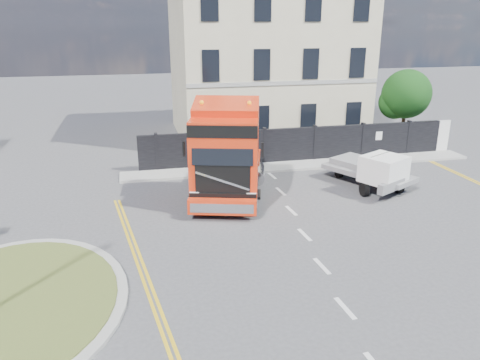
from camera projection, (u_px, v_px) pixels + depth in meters
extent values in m
plane|color=#424244|center=(226.00, 238.00, 17.51)|extent=(120.00, 120.00, 0.00)
cylinder|color=gray|center=(5.00, 306.00, 13.24)|extent=(6.80, 6.80, 0.12)
cylinder|color=#394D1E|center=(5.00, 303.00, 13.21)|extent=(6.20, 6.20, 0.05)
cube|color=black|center=(298.00, 145.00, 26.77)|extent=(18.00, 0.25, 2.00)
cube|color=silver|center=(429.00, 137.00, 28.58)|extent=(2.60, 0.12, 2.00)
cube|color=beige|center=(264.00, 55.00, 32.25)|extent=(12.00, 10.00, 11.00)
cylinder|color=#382619|center=(403.00, 124.00, 31.29)|extent=(0.24, 0.24, 2.40)
sphere|color=#103711|center=(406.00, 94.00, 30.64)|extent=(3.20, 3.20, 3.20)
sphere|color=#103711|center=(395.00, 102.00, 31.10)|extent=(2.20, 2.20, 2.20)
cube|color=gray|center=(303.00, 165.00, 26.24)|extent=(20.00, 1.60, 0.12)
cube|color=black|center=(229.00, 173.00, 22.31)|extent=(4.56, 7.50, 0.50)
cube|color=red|center=(225.00, 152.00, 19.96)|extent=(3.48, 3.55, 3.12)
cube|color=red|center=(227.00, 117.00, 20.66)|extent=(2.95, 1.73, 1.56)
cube|color=black|center=(222.00, 151.00, 18.47)|extent=(2.37, 0.74, 1.17)
cube|color=red|center=(222.00, 207.00, 18.85)|extent=(2.78, 1.14, 0.61)
cylinder|color=black|center=(196.00, 199.00, 19.77)|extent=(0.66, 1.21, 1.16)
cylinder|color=gray|center=(196.00, 199.00, 19.77)|extent=(0.56, 0.72, 0.64)
cylinder|color=black|center=(253.00, 200.00, 19.64)|extent=(0.66, 1.21, 1.16)
cylinder|color=gray|center=(253.00, 200.00, 19.64)|extent=(0.56, 0.72, 0.64)
cylinder|color=black|center=(207.00, 171.00, 23.50)|extent=(0.66, 1.21, 1.16)
cylinder|color=gray|center=(207.00, 171.00, 23.50)|extent=(0.56, 0.72, 0.64)
cylinder|color=black|center=(255.00, 172.00, 23.38)|extent=(0.66, 1.21, 1.16)
cylinder|color=gray|center=(255.00, 172.00, 23.38)|extent=(0.56, 0.72, 0.64)
cylinder|color=black|center=(210.00, 163.00, 24.77)|extent=(0.66, 1.21, 1.16)
cylinder|color=gray|center=(210.00, 163.00, 24.77)|extent=(0.56, 0.72, 0.64)
cylinder|color=black|center=(255.00, 164.00, 24.64)|extent=(0.66, 1.21, 1.16)
cylinder|color=gray|center=(255.00, 164.00, 24.64)|extent=(0.56, 0.72, 0.64)
cube|color=slate|center=(368.00, 172.00, 23.01)|extent=(3.65, 4.77, 0.23)
cube|color=white|center=(384.00, 169.00, 21.53)|extent=(2.34, 2.31, 1.21)
cylinder|color=black|center=(364.00, 189.00, 21.64)|extent=(0.23, 0.65, 0.65)
cylinder|color=black|center=(399.00, 187.00, 22.01)|extent=(0.23, 0.65, 0.65)
cylinder|color=black|center=(339.00, 172.00, 24.21)|extent=(0.23, 0.65, 0.65)
cylinder|color=black|center=(370.00, 169.00, 24.59)|extent=(0.23, 0.65, 0.65)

